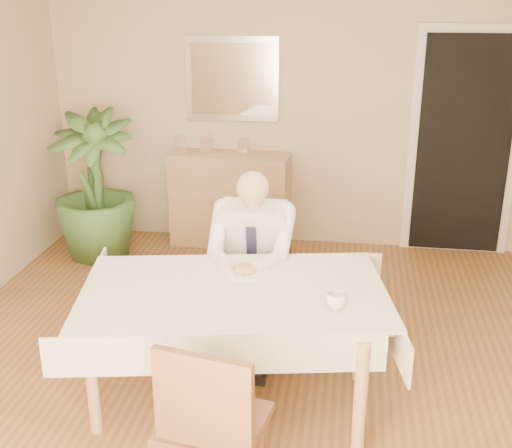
# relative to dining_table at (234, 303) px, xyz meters

# --- Properties ---
(room) EXTENTS (5.00, 5.02, 2.60)m
(room) POSITION_rel_dining_table_xyz_m (0.04, 0.18, 0.63)
(room) COLOR brown
(room) RESTS_ON ground
(doorway) EXTENTS (0.96, 0.07, 2.10)m
(doorway) POSITION_rel_dining_table_xyz_m (1.59, 2.65, 0.33)
(doorway) COLOR white
(doorway) RESTS_ON ground
(mirror) EXTENTS (0.86, 0.04, 0.76)m
(mirror) POSITION_rel_dining_table_xyz_m (-0.50, 2.65, 0.88)
(mirror) COLOR silver
(mirror) RESTS_ON room
(dining_table) EXTENTS (1.90, 1.33, 0.75)m
(dining_table) POSITION_rel_dining_table_xyz_m (0.00, 0.00, 0.00)
(dining_table) COLOR #A57A52
(dining_table) RESTS_ON ground
(chair_far) EXTENTS (0.48, 0.48, 0.95)m
(chair_far) POSITION_rel_dining_table_xyz_m (-0.00, 0.89, -0.13)
(chair_far) COLOR #452315
(chair_far) RESTS_ON ground
(chair_near) EXTENTS (0.52, 0.52, 0.94)m
(chair_near) POSITION_rel_dining_table_xyz_m (0.05, -0.87, -0.14)
(chair_near) COLOR #452315
(chair_near) RESTS_ON ground
(seated_man) EXTENTS (0.48, 0.72, 1.24)m
(seated_man) POSITION_rel_dining_table_xyz_m (-0.00, 0.59, 0.02)
(seated_man) COLOR white
(seated_man) RESTS_ON ground
(plate) EXTENTS (0.26, 0.26, 0.02)m
(plate) POSITION_rel_dining_table_xyz_m (0.03, 0.22, 0.09)
(plate) COLOR white
(plate) RESTS_ON dining_table
(food) EXTENTS (0.14, 0.14, 0.06)m
(food) POSITION_rel_dining_table_xyz_m (0.03, 0.22, 0.11)
(food) COLOR #906241
(food) RESTS_ON dining_table
(knife) EXTENTS (0.01, 0.13, 0.01)m
(knife) POSITION_rel_dining_table_xyz_m (0.07, 0.16, 0.11)
(knife) COLOR silver
(knife) RESTS_ON dining_table
(fork) EXTENTS (0.01, 0.13, 0.01)m
(fork) POSITION_rel_dining_table_xyz_m (-0.01, 0.16, 0.11)
(fork) COLOR silver
(fork) RESTS_ON dining_table
(coffee_mug) EXTENTS (0.13, 0.13, 0.09)m
(coffee_mug) POSITION_rel_dining_table_xyz_m (0.57, -0.13, 0.13)
(coffee_mug) COLOR white
(coffee_mug) RESTS_ON dining_table
(sideboard) EXTENTS (1.13, 0.45, 0.89)m
(sideboard) POSITION_rel_dining_table_xyz_m (-0.50, 2.50, -0.22)
(sideboard) COLOR #A57A52
(sideboard) RESTS_ON ground
(photo_frame_left) EXTENTS (0.10, 0.02, 0.14)m
(photo_frame_left) POSITION_rel_dining_table_xyz_m (-0.98, 2.57, 0.29)
(photo_frame_left) COLOR silver
(photo_frame_left) RESTS_ON sideboard
(photo_frame_center) EXTENTS (0.10, 0.02, 0.14)m
(photo_frame_center) POSITION_rel_dining_table_xyz_m (-0.73, 2.51, 0.29)
(photo_frame_center) COLOR silver
(photo_frame_center) RESTS_ON sideboard
(photo_frame_right) EXTENTS (0.10, 0.02, 0.14)m
(photo_frame_right) POSITION_rel_dining_table_xyz_m (-0.39, 2.56, 0.29)
(photo_frame_right) COLOR silver
(photo_frame_right) RESTS_ON sideboard
(potted_palm) EXTENTS (0.85, 0.85, 1.33)m
(potted_palm) POSITION_rel_dining_table_xyz_m (-1.65, 2.04, -0.00)
(potted_palm) COLOR #2E4E21
(potted_palm) RESTS_ON ground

